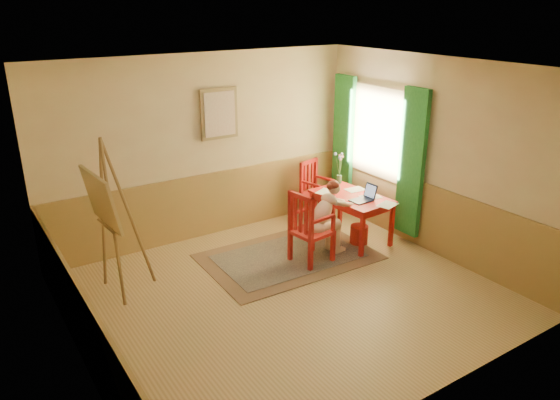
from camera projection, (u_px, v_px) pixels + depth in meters
room at (288, 190)px, 6.20m from camera, size 5.04×4.54×2.84m
wainscot at (255, 236)px, 7.14m from camera, size 5.00×4.50×1.00m
window at (376, 145)px, 8.32m from camera, size 0.12×2.01×2.20m
wall_portrait at (219, 114)px, 7.87m from camera, size 0.60×0.05×0.76m
rug at (289, 256)px, 7.66m from camera, size 2.44×1.66×0.02m
table at (351, 201)px, 8.03m from camera, size 0.80×1.25×0.72m
chair_left at (309, 228)px, 7.32m from camera, size 0.55×0.53×1.06m
chair_back at (315, 190)px, 8.92m from camera, size 0.54×0.55×0.98m
figure at (326, 216)px, 7.50m from camera, size 0.85×0.41×1.12m
laptop at (364, 197)px, 7.79m from camera, size 0.39×0.24×0.23m
papers at (359, 195)px, 7.99m from camera, size 0.78×1.24×0.00m
vase at (339, 169)px, 8.47m from camera, size 0.22×0.25×0.50m
wastebasket at (359, 235)px, 8.05m from camera, size 0.28×0.28×0.29m
easel at (105, 205)px, 6.29m from camera, size 0.70×0.90×2.03m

